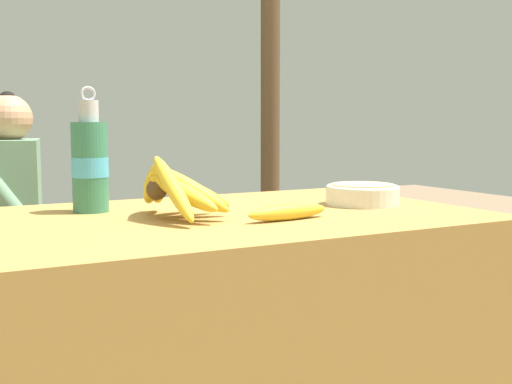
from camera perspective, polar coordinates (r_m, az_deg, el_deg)
market_counter at (r=1.55m, az=-3.04°, el=-15.23°), size 1.17×0.75×0.72m
banana_bunch_ripe at (r=1.40m, az=-7.32°, el=0.38°), size 0.20×0.32×0.15m
serving_bowl at (r=1.65m, az=9.44°, el=-0.10°), size 0.19×0.19×0.05m
water_bottle at (r=1.53m, az=-14.54°, el=2.43°), size 0.08×0.08×0.29m
loose_banana_front at (r=1.37m, az=2.86°, el=-1.78°), size 0.21×0.06×0.04m
wooden_bench at (r=2.66m, az=-13.65°, el=-7.00°), size 1.48×0.32×0.39m
banana_bunch_green at (r=2.78m, az=-4.88°, el=-3.77°), size 0.16×0.27×0.12m
support_post_far at (r=3.41m, az=1.28°, el=12.10°), size 0.10×0.10×2.55m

